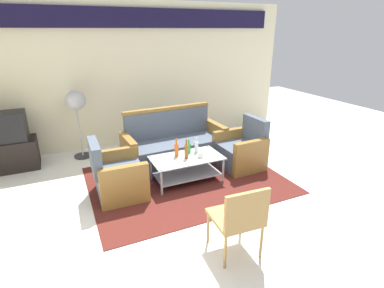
{
  "coord_description": "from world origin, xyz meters",
  "views": [
    {
      "loc": [
        -1.63,
        -3.0,
        2.27
      ],
      "look_at": [
        0.11,
        0.81,
        0.65
      ],
      "focal_mm": 27.86,
      "sensor_mm": 36.0,
      "label": 1
    }
  ],
  "objects_px": {
    "armchair_left": "(118,177)",
    "bottle_brown": "(186,151)",
    "bottle_green": "(189,148)",
    "armchair_right": "(241,151)",
    "coffee_table": "(187,165)",
    "television": "(6,127)",
    "bottle_clear": "(196,147)",
    "tv_stand": "(13,155)",
    "wicker_chair": "(240,216)",
    "cup": "(201,154)",
    "couch": "(174,146)",
    "bottle_orange": "(177,150)",
    "pedestal_fan": "(76,105)"
  },
  "relations": [
    {
      "from": "bottle_green",
      "to": "bottle_clear",
      "type": "bearing_deg",
      "value": -13.92
    },
    {
      "from": "armchair_left",
      "to": "television",
      "type": "bearing_deg",
      "value": -137.17
    },
    {
      "from": "bottle_brown",
      "to": "tv_stand",
      "type": "bearing_deg",
      "value": 146.11
    },
    {
      "from": "bottle_brown",
      "to": "television",
      "type": "distance_m",
      "value": 3.04
    },
    {
      "from": "cup",
      "to": "bottle_green",
      "type": "bearing_deg",
      "value": 110.29
    },
    {
      "from": "coffee_table",
      "to": "armchair_left",
      "type": "bearing_deg",
      "value": 178.64
    },
    {
      "from": "coffee_table",
      "to": "pedestal_fan",
      "type": "relative_size",
      "value": 0.87
    },
    {
      "from": "armchair_left",
      "to": "tv_stand",
      "type": "height_order",
      "value": "armchair_left"
    },
    {
      "from": "cup",
      "to": "wicker_chair",
      "type": "height_order",
      "value": "wicker_chair"
    },
    {
      "from": "couch",
      "to": "armchair_left",
      "type": "height_order",
      "value": "couch"
    },
    {
      "from": "couch",
      "to": "bottle_green",
      "type": "height_order",
      "value": "couch"
    },
    {
      "from": "bottle_green",
      "to": "couch",
      "type": "bearing_deg",
      "value": 91.47
    },
    {
      "from": "coffee_table",
      "to": "bottle_green",
      "type": "height_order",
      "value": "bottle_green"
    },
    {
      "from": "bottle_green",
      "to": "tv_stand",
      "type": "relative_size",
      "value": 0.29
    },
    {
      "from": "coffee_table",
      "to": "bottle_orange",
      "type": "xyz_separation_m",
      "value": [
        -0.12,
        0.11,
        0.25
      ]
    },
    {
      "from": "coffee_table",
      "to": "television",
      "type": "relative_size",
      "value": 1.8
    },
    {
      "from": "couch",
      "to": "armchair_left",
      "type": "relative_size",
      "value": 2.16
    },
    {
      "from": "bottle_clear",
      "to": "bottle_brown",
      "type": "height_order",
      "value": "bottle_brown"
    },
    {
      "from": "armchair_left",
      "to": "tv_stand",
      "type": "distance_m",
      "value": 2.2
    },
    {
      "from": "bottle_green",
      "to": "bottle_brown",
      "type": "height_order",
      "value": "bottle_brown"
    },
    {
      "from": "coffee_table",
      "to": "television",
      "type": "bearing_deg",
      "value": 146.68
    },
    {
      "from": "bottle_brown",
      "to": "wicker_chair",
      "type": "height_order",
      "value": "wicker_chair"
    },
    {
      "from": "armchair_left",
      "to": "bottle_brown",
      "type": "distance_m",
      "value": 1.08
    },
    {
      "from": "coffee_table",
      "to": "bottle_clear",
      "type": "relative_size",
      "value": 4.32
    },
    {
      "from": "bottle_orange",
      "to": "wicker_chair",
      "type": "bearing_deg",
      "value": -91.83
    },
    {
      "from": "armchair_left",
      "to": "armchair_right",
      "type": "distance_m",
      "value": 2.16
    },
    {
      "from": "couch",
      "to": "bottle_green",
      "type": "bearing_deg",
      "value": 88.67
    },
    {
      "from": "armchair_left",
      "to": "bottle_brown",
      "type": "height_order",
      "value": "armchair_left"
    },
    {
      "from": "couch",
      "to": "television",
      "type": "height_order",
      "value": "television"
    },
    {
      "from": "cup",
      "to": "wicker_chair",
      "type": "bearing_deg",
      "value": -102.74
    },
    {
      "from": "bottle_clear",
      "to": "pedestal_fan",
      "type": "distance_m",
      "value": 2.33
    },
    {
      "from": "bottle_green",
      "to": "tv_stand",
      "type": "height_order",
      "value": "bottle_green"
    },
    {
      "from": "armchair_right",
      "to": "armchair_left",
      "type": "bearing_deg",
      "value": 90.44
    },
    {
      "from": "armchair_left",
      "to": "bottle_green",
      "type": "distance_m",
      "value": 1.2
    },
    {
      "from": "bottle_brown",
      "to": "tv_stand",
      "type": "xyz_separation_m",
      "value": [
        -2.52,
        1.69,
        -0.27
      ]
    },
    {
      "from": "couch",
      "to": "bottle_clear",
      "type": "height_order",
      "value": "couch"
    },
    {
      "from": "armchair_right",
      "to": "bottle_clear",
      "type": "height_order",
      "value": "armchair_right"
    },
    {
      "from": "bottle_clear",
      "to": "tv_stand",
      "type": "relative_size",
      "value": 0.32
    },
    {
      "from": "bottle_green",
      "to": "wicker_chair",
      "type": "bearing_deg",
      "value": -98.57
    },
    {
      "from": "bottle_orange",
      "to": "cup",
      "type": "distance_m",
      "value": 0.38
    },
    {
      "from": "tv_stand",
      "to": "armchair_left",
      "type": "bearing_deg",
      "value": -48.2
    },
    {
      "from": "coffee_table",
      "to": "bottle_green",
      "type": "relative_size",
      "value": 4.82
    },
    {
      "from": "armchair_left",
      "to": "wicker_chair",
      "type": "height_order",
      "value": "armchair_left"
    },
    {
      "from": "bottle_orange",
      "to": "bottle_brown",
      "type": "relative_size",
      "value": 0.92
    },
    {
      "from": "bottle_clear",
      "to": "tv_stand",
      "type": "bearing_deg",
      "value": 150.83
    },
    {
      "from": "bottle_orange",
      "to": "wicker_chair",
      "type": "relative_size",
      "value": 0.35
    },
    {
      "from": "bottle_green",
      "to": "bottle_brown",
      "type": "distance_m",
      "value": 0.22
    },
    {
      "from": "wicker_chair",
      "to": "bottle_brown",
      "type": "bearing_deg",
      "value": 87.98
    },
    {
      "from": "coffee_table",
      "to": "bottle_green",
      "type": "xyz_separation_m",
      "value": [
        0.11,
        0.15,
        0.23
      ]
    },
    {
      "from": "couch",
      "to": "bottle_orange",
      "type": "height_order",
      "value": "couch"
    }
  ]
}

